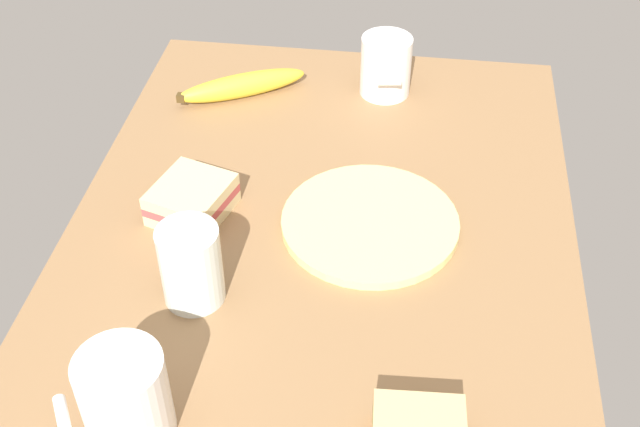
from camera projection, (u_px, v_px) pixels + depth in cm
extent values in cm
cube|color=#936D47|center=(320.00, 237.00, 102.61)|extent=(90.00, 64.00, 2.00)
cylinder|color=#EAE58C|center=(370.00, 223.00, 102.28)|extent=(22.53, 22.53, 1.20)
cylinder|color=white|center=(125.00, 397.00, 76.76)|extent=(8.55, 8.55, 10.21)
cylinder|color=tan|center=(117.00, 367.00, 73.73)|extent=(7.53, 7.53, 0.40)
cylinder|color=white|center=(62.00, 414.00, 74.75)|extent=(3.93, 2.98, 1.20)
cylinder|color=white|center=(386.00, 66.00, 123.30)|extent=(7.73, 7.73, 9.27)
cylinder|color=brown|center=(387.00, 42.00, 120.58)|extent=(6.80, 6.80, 0.40)
cylinder|color=white|center=(389.00, 82.00, 119.04)|extent=(1.75, 3.63, 1.20)
cube|color=beige|center=(193.00, 208.00, 104.17)|extent=(11.80, 11.15, 1.60)
cube|color=#C14C4C|center=(192.00, 199.00, 103.25)|extent=(11.80, 11.15, 1.20)
cube|color=beige|center=(191.00, 191.00, 102.33)|extent=(11.80, 11.15, 1.60)
cylinder|color=silver|center=(191.00, 265.00, 90.37)|extent=(7.07, 7.07, 9.95)
cylinder|color=white|center=(192.00, 271.00, 91.01)|extent=(6.36, 6.36, 8.02)
ellipsoid|color=yellow|center=(242.00, 85.00, 124.31)|extent=(12.98, 19.51, 3.69)
cube|color=#4C3819|center=(181.00, 98.00, 121.71)|extent=(1.20, 1.20, 1.20)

